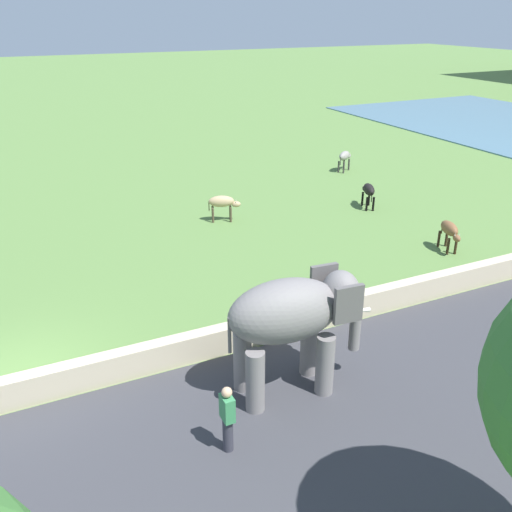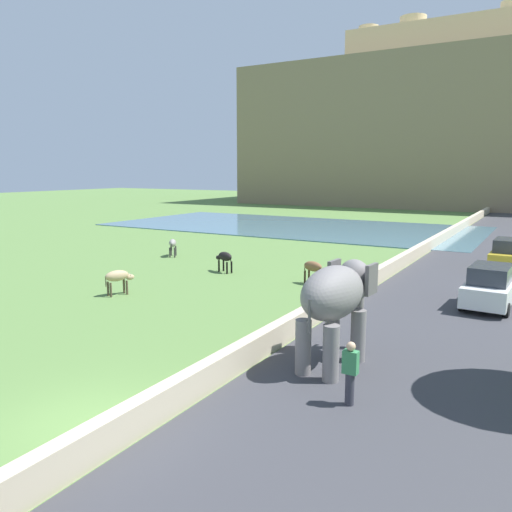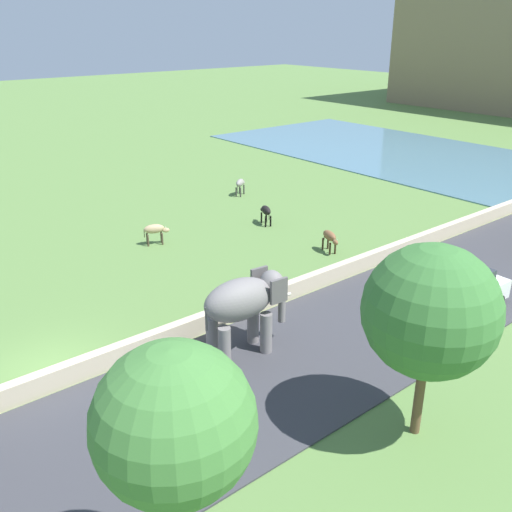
{
  "view_description": "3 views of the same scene",
  "coord_description": "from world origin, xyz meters",
  "px_view_note": "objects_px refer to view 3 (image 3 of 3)",
  "views": [
    {
      "loc": [
        13.04,
        0.42,
        8.48
      ],
      "look_at": [
        -1.3,
        7.29,
        1.4
      ],
      "focal_mm": 39.08,
      "sensor_mm": 36.0,
      "label": 1
    },
    {
      "loc": [
        8.5,
        -7.13,
        5.61
      ],
      "look_at": [
        -2.33,
        11.35,
        1.95
      ],
      "focal_mm": 35.5,
      "sensor_mm": 36.0,
      "label": 2
    },
    {
      "loc": [
        17.38,
        -4.89,
        11.15
      ],
      "look_at": [
        -0.23,
        9.51,
        1.72
      ],
      "focal_mm": 39.62,
      "sensor_mm": 36.0,
      "label": 3
    }
  ],
  "objects_px": {
    "cow_tan": "(155,230)",
    "person_beside_elephant": "(215,369)",
    "cow_grey": "(240,183)",
    "cow_black": "(266,211)",
    "elephant": "(244,303)",
    "car_white": "(465,290)",
    "cow_brown": "(330,237)"
  },
  "relations": [
    {
      "from": "elephant",
      "to": "cow_grey",
      "type": "relative_size",
      "value": 2.63
    },
    {
      "from": "elephant",
      "to": "cow_black",
      "type": "relative_size",
      "value": 2.49
    },
    {
      "from": "elephant",
      "to": "cow_brown",
      "type": "xyz_separation_m",
      "value": [
        -4.88,
        9.49,
        -1.2
      ]
    },
    {
      "from": "cow_tan",
      "to": "person_beside_elephant",
      "type": "bearing_deg",
      "value": -22.04
    },
    {
      "from": "car_white",
      "to": "cow_brown",
      "type": "height_order",
      "value": "car_white"
    },
    {
      "from": "car_white",
      "to": "cow_tan",
      "type": "distance_m",
      "value": 15.97
    },
    {
      "from": "cow_brown",
      "to": "cow_black",
      "type": "relative_size",
      "value": 1.01
    },
    {
      "from": "cow_brown",
      "to": "elephant",
      "type": "bearing_deg",
      "value": -62.79
    },
    {
      "from": "person_beside_elephant",
      "to": "cow_black",
      "type": "xyz_separation_m",
      "value": [
        -11.6,
        11.94,
        -0.04
      ]
    },
    {
      "from": "cow_grey",
      "to": "cow_brown",
      "type": "bearing_deg",
      "value": -14.26
    },
    {
      "from": "cow_tan",
      "to": "cow_brown",
      "type": "bearing_deg",
      "value": 43.88
    },
    {
      "from": "car_white",
      "to": "elephant",
      "type": "bearing_deg",
      "value": -108.88
    },
    {
      "from": "person_beside_elephant",
      "to": "cow_brown",
      "type": "distance_m",
      "value": 13.19
    },
    {
      "from": "cow_black",
      "to": "cow_tan",
      "type": "bearing_deg",
      "value": -100.61
    },
    {
      "from": "person_beside_elephant",
      "to": "cow_tan",
      "type": "height_order",
      "value": "person_beside_elephant"
    },
    {
      "from": "cow_grey",
      "to": "cow_black",
      "type": "relative_size",
      "value": 0.95
    },
    {
      "from": "car_white",
      "to": "cow_brown",
      "type": "relative_size",
      "value": 2.87
    },
    {
      "from": "cow_brown",
      "to": "cow_grey",
      "type": "bearing_deg",
      "value": 165.74
    },
    {
      "from": "elephant",
      "to": "cow_tan",
      "type": "height_order",
      "value": "elephant"
    },
    {
      "from": "car_white",
      "to": "cow_tan",
      "type": "height_order",
      "value": "car_white"
    },
    {
      "from": "elephant",
      "to": "car_white",
      "type": "relative_size",
      "value": 0.86
    },
    {
      "from": "cow_brown",
      "to": "cow_grey",
      "type": "xyz_separation_m",
      "value": [
        -11.32,
        2.88,
        0.0
      ]
    },
    {
      "from": "car_white",
      "to": "cow_grey",
      "type": "relative_size",
      "value": 3.05
    },
    {
      "from": "elephant",
      "to": "cow_grey",
      "type": "distance_m",
      "value": 20.41
    },
    {
      "from": "car_white",
      "to": "cow_brown",
      "type": "distance_m",
      "value": 8.02
    },
    {
      "from": "person_beside_elephant",
      "to": "car_white",
      "type": "xyz_separation_m",
      "value": [
        1.88,
        11.35,
        0.03
      ]
    },
    {
      "from": "car_white",
      "to": "cow_grey",
      "type": "bearing_deg",
      "value": 170.56
    },
    {
      "from": "person_beside_elephant",
      "to": "cow_tan",
      "type": "distance_m",
      "value": 13.88
    },
    {
      "from": "elephant",
      "to": "cow_grey",
      "type": "height_order",
      "value": "elephant"
    },
    {
      "from": "cow_tan",
      "to": "cow_black",
      "type": "relative_size",
      "value": 1.0
    },
    {
      "from": "person_beside_elephant",
      "to": "cow_brown",
      "type": "relative_size",
      "value": 1.15
    },
    {
      "from": "person_beside_elephant",
      "to": "car_white",
      "type": "relative_size",
      "value": 0.4
    }
  ]
}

